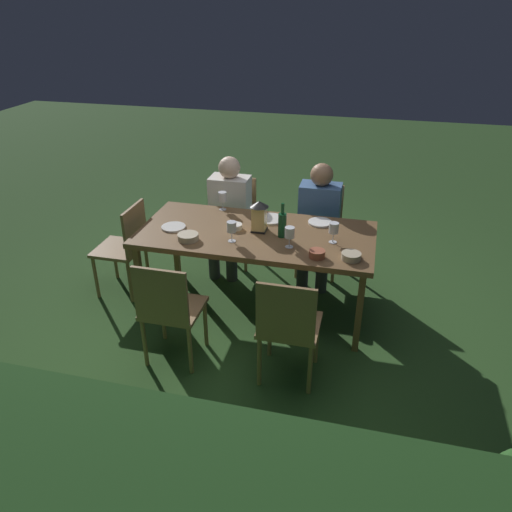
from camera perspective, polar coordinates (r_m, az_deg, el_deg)
The scene contains 24 objects.
ground_plane at distance 4.46m, azimuth -0.00°, elevation -5.97°, with size 16.00×16.00×0.00m, color #2D5123.
dining_table at distance 4.10m, azimuth -0.00°, elevation 2.13°, with size 1.95×0.92×0.75m.
chair_head_far at distance 4.62m, azimuth -14.91°, elevation 1.28°, with size 0.40×0.42×0.87m.
chair_side_right_a at distance 3.42m, azimuth 3.75°, elevation -8.00°, with size 0.42×0.40×0.87m.
chair_side_right_b at distance 3.64m, azimuth -10.03°, elevation -5.94°, with size 0.42×0.40×0.87m.
chair_side_left_a at distance 4.89m, azimuth 7.42°, elevation 3.59°, with size 0.42×0.40×0.87m.
person_in_blue at distance 4.65m, azimuth 7.23°, elevation 4.32°, with size 0.38×0.47×1.15m.
chair_side_left_b at distance 5.05m, azimuth -2.52°, elevation 4.61°, with size 0.42×0.40×0.87m.
person_in_cream at distance 4.82m, azimuth -3.21°, elevation 5.36°, with size 0.38×0.47×1.15m.
lantern_centerpiece at distance 4.05m, azimuth 0.39°, elevation 4.85°, with size 0.15×0.15×0.27m.
green_bottle_on_table at distance 3.97m, azimuth 3.06°, elevation 3.69°, with size 0.07×0.07×0.29m.
wine_glass_a at distance 4.49m, azimuth -3.91°, elevation 6.78°, with size 0.08×0.08×0.17m.
wine_glass_b at distance 3.88m, azimuth -2.85°, elevation 3.28°, with size 0.08×0.08×0.17m.
wine_glass_c at distance 3.79m, azimuth 3.92°, elevation 2.62°, with size 0.08×0.08×0.17m.
wine_glass_d at distance 3.91m, azimuth 9.01°, elevation 3.12°, with size 0.08×0.08×0.17m.
plate_a at distance 4.31m, azimuth 1.70°, elevation 4.32°, with size 0.24×0.24×0.01m, color white.
plate_b at distance 4.21m, azimuth -9.55°, elevation 3.34°, with size 0.20×0.20×0.01m, color silver.
plate_c at distance 4.28m, azimuth 7.45°, elevation 3.89°, with size 0.21×0.21×0.01m, color white.
bowl_olives at distance 4.14m, azimuth -2.46°, elevation 3.47°, with size 0.12×0.12×0.04m.
bowl_bread at distance 3.70m, azimuth 7.10°, elevation 0.29°, with size 0.12×0.12×0.06m.
bowl_salad at distance 3.98m, azimuth -7.88°, elevation 2.23°, with size 0.17×0.17×0.05m.
bowl_dip at distance 3.72m, azimuth 10.98°, elevation 0.00°, with size 0.15×0.15×0.05m.
side_table at distance 2.90m, azimuth -25.83°, elevation -21.56°, with size 0.52×0.52×0.63m.
ice_bucket at distance 2.68m, azimuth -27.27°, elevation -17.11°, with size 0.26×0.26×0.34m.
Camera 1 is at (-0.88, 3.58, 2.50)m, focal length 34.49 mm.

